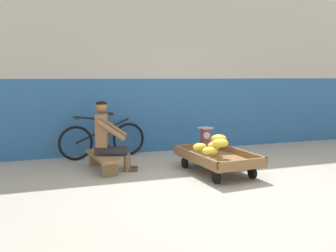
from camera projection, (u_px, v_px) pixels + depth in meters
name	position (u px, v px, depth m)	size (l,w,h in m)	color
ground_plane	(227.00, 190.00, 5.00)	(80.00, 80.00, 0.00)	#A39E93
back_wall	(161.00, 71.00, 7.55)	(16.00, 0.30, 3.27)	#2D609E
banana_cart	(217.00, 158.00, 5.84)	(0.96, 1.51, 0.36)	brown
banana_pile	(213.00, 144.00, 5.79)	(0.77, 0.99, 0.27)	yellow
low_bench	(103.00, 159.00, 6.00)	(0.44, 1.13, 0.27)	olive
vendor_seated	(107.00, 136.00, 5.95)	(0.73, 0.58, 1.14)	brown
plastic_crate	(205.00, 151.00, 6.87)	(0.36, 0.28, 0.30)	#19847F
weighing_scale	(206.00, 135.00, 6.83)	(0.30, 0.30, 0.29)	#28282D
bicycle_near_left	(103.00, 139.00, 6.94)	(1.65, 0.48, 0.86)	black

